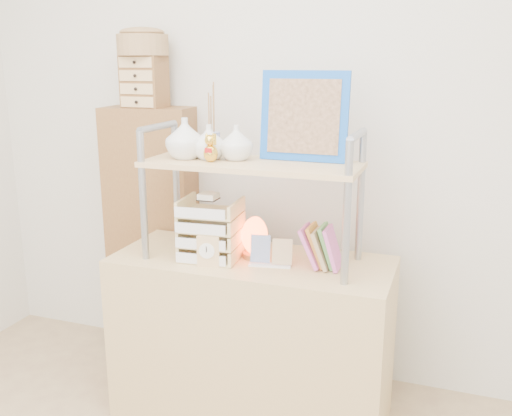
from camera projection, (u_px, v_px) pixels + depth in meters
The scene contains 10 objects.
room_shell at pixel (144, 13), 1.48m from camera, with size 3.42×3.41×2.61m.
desk at pixel (252, 338), 2.54m from camera, with size 1.20×0.50×0.75m, color tan.
cabinet at pixel (154, 235), 3.03m from camera, with size 0.45×0.24×1.35m, color brown.
hutch at pixel (241, 156), 2.36m from camera, with size 0.90×0.34×0.79m.
letter_tray at pixel (210, 233), 2.42m from camera, with size 0.25×0.24×0.29m.
salt_lamp at pixel (255, 237), 2.44m from camera, with size 0.12×0.11×0.18m.
desk_clock at pixel (209, 251), 2.35m from camera, with size 0.10×0.06×0.13m.
postcard_stand at pixel (270, 257), 2.36m from camera, with size 0.18×0.08×0.13m.
drawer_chest at pixel (144, 82), 2.81m from camera, with size 0.20×0.16×0.25m.
woven_basket at pixel (143, 45), 2.77m from camera, with size 0.25×0.25×0.10m, color brown.
Camera 1 is at (0.80, -0.97, 1.57)m, focal length 40.00 mm.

